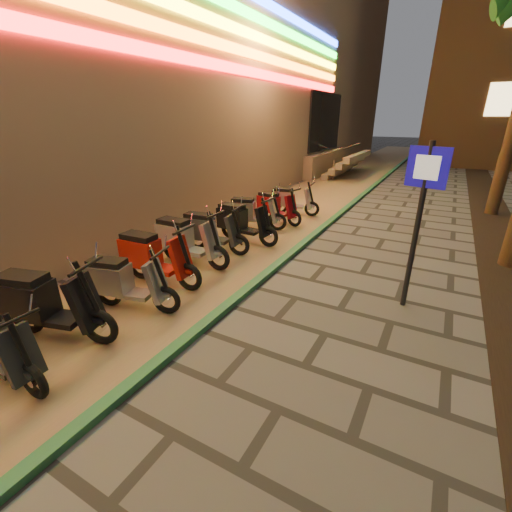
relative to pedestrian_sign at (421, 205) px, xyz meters
The scene contains 14 objects.
ground 4.75m from the pedestrian_sign, 113.61° to the right, with size 120.00×120.00×0.00m, color #474442.
parking_strip 7.61m from the pedestrian_sign, 126.13° to the left, with size 3.40×60.00×0.01m, color #8C7251.
green_curb 6.77m from the pedestrian_sign, 114.01° to the left, with size 0.18×60.00×0.10m, color #26673C.
mall_building 19.11m from the pedestrian_sign, 160.82° to the left, with size 24.23×44.00×15.00m.
pedestrian_sign is the anchor object (origin of this frame).
scooter_4 5.93m from the pedestrian_sign, 141.89° to the right, with size 1.85×0.95×1.31m.
scooter_5 5.04m from the pedestrian_sign, 149.95° to the right, with size 1.64×0.82×1.16m.
scooter_6 4.90m from the pedestrian_sign, 162.19° to the right, with size 1.82×0.64×1.28m.
scooter_7 4.76m from the pedestrian_sign, behind, with size 1.83×0.64×1.30m.
scooter_8 4.77m from the pedestrian_sign, behind, with size 1.72×0.66×1.21m.
scooter_9 4.69m from the pedestrian_sign, 160.68° to the left, with size 1.78×0.62×1.26m.
scooter_10 5.37m from the pedestrian_sign, 150.63° to the left, with size 1.66×0.86×1.18m.
scooter_11 5.71m from the pedestrian_sign, 140.22° to the left, with size 1.63×0.77×1.15m.
scooter_12 6.37m from the pedestrian_sign, 132.43° to the left, with size 1.62×0.66×1.14m.
Camera 1 is at (2.03, -1.88, 3.11)m, focal length 24.00 mm.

